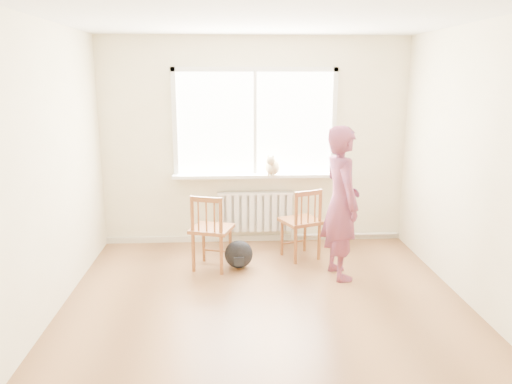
{
  "coord_description": "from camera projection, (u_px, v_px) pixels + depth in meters",
  "views": [
    {
      "loc": [
        -0.35,
        -4.25,
        2.2
      ],
      "look_at": [
        -0.04,
        1.2,
        0.93
      ],
      "focal_mm": 35.0,
      "sensor_mm": 36.0,
      "label": 1
    }
  ],
  "objects": [
    {
      "name": "floor",
      "position": [
        268.0,
        318.0,
        4.65
      ],
      "size": [
        4.5,
        4.5,
        0.0
      ],
      "primitive_type": "plane",
      "color": "#92623B",
      "rests_on": "ground"
    },
    {
      "name": "ceiling",
      "position": [
        270.0,
        13.0,
        4.03
      ],
      "size": [
        4.5,
        4.5,
        0.0
      ],
      "primitive_type": "plane",
      "rotation": [
        3.14,
        0.0,
        0.0
      ],
      "color": "white",
      "rests_on": "back_wall"
    },
    {
      "name": "back_wall",
      "position": [
        255.0,
        142.0,
        6.53
      ],
      "size": [
        4.0,
        0.01,
        2.7
      ],
      "primitive_type": "cube",
      "color": "#F2E7C1",
      "rests_on": "ground"
    },
    {
      "name": "window",
      "position": [
        255.0,
        119.0,
        6.43
      ],
      "size": [
        2.12,
        0.05,
        1.42
      ],
      "color": "white",
      "rests_on": "back_wall"
    },
    {
      "name": "windowsill",
      "position": [
        255.0,
        175.0,
        6.52
      ],
      "size": [
        2.15,
        0.22,
        0.04
      ],
      "primitive_type": "cube",
      "color": "white",
      "rests_on": "back_wall"
    },
    {
      "name": "radiator",
      "position": [
        255.0,
        211.0,
        6.65
      ],
      "size": [
        1.0,
        0.12,
        0.55
      ],
      "color": "white",
      "rests_on": "back_wall"
    },
    {
      "name": "heating_pipe",
      "position": [
        346.0,
        234.0,
        6.83
      ],
      "size": [
        1.4,
        0.04,
        0.04
      ],
      "primitive_type": "cylinder",
      "rotation": [
        0.0,
        1.57,
        0.0
      ],
      "color": "silver",
      "rests_on": "back_wall"
    },
    {
      "name": "baseboard",
      "position": [
        255.0,
        238.0,
        6.81
      ],
      "size": [
        4.0,
        0.03,
        0.08
      ],
      "primitive_type": "cube",
      "color": "beige",
      "rests_on": "ground"
    },
    {
      "name": "chair_left",
      "position": [
        210.0,
        232.0,
        5.72
      ],
      "size": [
        0.55,
        0.54,
        0.9
      ],
      "rotation": [
        0.0,
        0.0,
        2.83
      ],
      "color": "brown",
      "rests_on": "floor"
    },
    {
      "name": "chair_right",
      "position": [
        303.0,
        224.0,
        6.06
      ],
      "size": [
        0.56,
        0.55,
        0.88
      ],
      "rotation": [
        0.0,
        0.0,
        3.54
      ],
      "color": "brown",
      "rests_on": "floor"
    },
    {
      "name": "person",
      "position": [
        341.0,
        203.0,
        5.44
      ],
      "size": [
        0.5,
        0.68,
        1.69
      ],
      "primitive_type": "imported",
      "rotation": [
        0.0,
        0.0,
        1.74
      ],
      "color": "#B53E3C",
      "rests_on": "floor"
    },
    {
      "name": "cat",
      "position": [
        272.0,
        166.0,
        6.41
      ],
      "size": [
        0.25,
        0.42,
        0.29
      ],
      "rotation": [
        0.0,
        0.0,
        -0.26
      ],
      "color": "beige",
      "rests_on": "windowsill"
    },
    {
      "name": "backpack",
      "position": [
        239.0,
        254.0,
        5.83
      ],
      "size": [
        0.36,
        0.29,
        0.33
      ],
      "primitive_type": "ellipsoid",
      "rotation": [
        0.0,
        0.0,
        -0.15
      ],
      "color": "black",
      "rests_on": "floor"
    }
  ]
}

